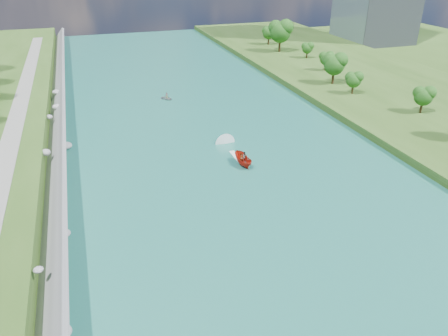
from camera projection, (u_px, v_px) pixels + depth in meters
name	position (u px, v px, depth m)	size (l,w,h in m)	color
ground	(265.00, 215.00, 56.97)	(260.00, 260.00, 0.00)	#2D5119
river_water	(219.00, 153.00, 73.87)	(55.00, 240.00, 0.10)	#195F55
riprap_bank	(56.00, 167.00, 65.30)	(4.59, 236.00, 4.22)	slate
riverside_path	(5.00, 161.00, 63.19)	(3.00, 200.00, 0.10)	gray
trees_east	(421.00, 94.00, 83.03)	(13.25, 137.50, 11.54)	#234B14
motorboat	(240.00, 157.00, 70.38)	(3.60, 19.21, 2.22)	#B01D0E
raft	(167.00, 98.00, 99.36)	(3.52, 3.71, 1.53)	gray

